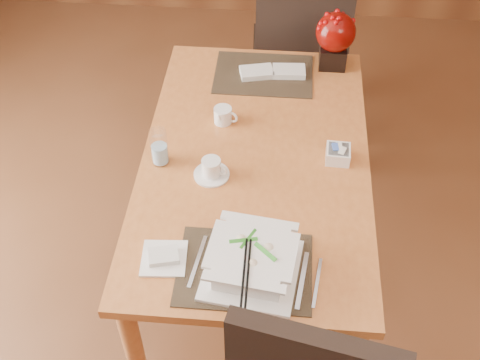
# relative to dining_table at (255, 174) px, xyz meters

# --- Properties ---
(dining_table) EXTENTS (0.90, 1.50, 0.75)m
(dining_table) POSITION_rel_dining_table_xyz_m (0.00, 0.00, 0.00)
(dining_table) COLOR #C67137
(dining_table) RESTS_ON ground
(placemat_near) EXTENTS (0.45, 0.33, 0.01)m
(placemat_near) POSITION_rel_dining_table_xyz_m (0.00, -0.55, 0.10)
(placemat_near) COLOR black
(placemat_near) RESTS_ON dining_table
(placemat_far) EXTENTS (0.45, 0.33, 0.01)m
(placemat_far) POSITION_rel_dining_table_xyz_m (0.00, 0.55, 0.10)
(placemat_far) COLOR black
(placemat_far) RESTS_ON dining_table
(soup_setting) EXTENTS (0.34, 0.34, 0.12)m
(soup_setting) POSITION_rel_dining_table_xyz_m (0.02, -0.56, 0.16)
(soup_setting) COLOR white
(soup_setting) RESTS_ON dining_table
(coffee_cup) EXTENTS (0.14, 0.14, 0.08)m
(coffee_cup) POSITION_rel_dining_table_xyz_m (-0.16, -0.12, 0.13)
(coffee_cup) COLOR white
(coffee_cup) RESTS_ON dining_table
(water_glass) EXTENTS (0.09, 0.09, 0.16)m
(water_glass) POSITION_rel_dining_table_xyz_m (-0.37, -0.06, 0.18)
(water_glass) COLOR white
(water_glass) RESTS_ON dining_table
(creamer_jug) EXTENTS (0.12, 0.12, 0.07)m
(creamer_jug) POSITION_rel_dining_table_xyz_m (-0.15, 0.20, 0.13)
(creamer_jug) COLOR white
(creamer_jug) RESTS_ON dining_table
(sugar_caddy) EXTENTS (0.10, 0.10, 0.06)m
(sugar_caddy) POSITION_rel_dining_table_xyz_m (0.32, 0.01, 0.12)
(sugar_caddy) COLOR white
(sugar_caddy) RESTS_ON dining_table
(berry_decor) EXTENTS (0.18, 0.18, 0.27)m
(berry_decor) POSITION_rel_dining_table_xyz_m (0.31, 0.65, 0.25)
(berry_decor) COLOR black
(berry_decor) RESTS_ON dining_table
(napkins_far) EXTENTS (0.31, 0.14, 0.03)m
(napkins_far) POSITION_rel_dining_table_xyz_m (0.05, 0.55, 0.12)
(napkins_far) COLOR silver
(napkins_far) RESTS_ON dining_table
(bread_plate) EXTENTS (0.16, 0.16, 0.01)m
(bread_plate) POSITION_rel_dining_table_xyz_m (-0.28, -0.53, 0.10)
(bread_plate) COLOR white
(bread_plate) RESTS_ON dining_table
(far_chair) EXTENTS (0.52, 0.53, 1.07)m
(far_chair) POSITION_rel_dining_table_xyz_m (0.17, 1.02, -0.05)
(far_chair) COLOR black
(far_chair) RESTS_ON ground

